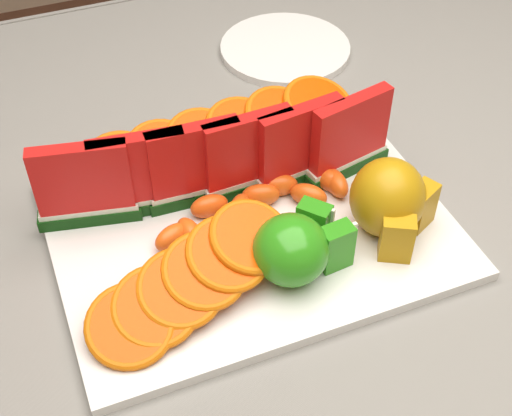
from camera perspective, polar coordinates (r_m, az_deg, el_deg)
table at (r=0.84m, az=-0.06°, el=-5.77°), size 1.40×0.90×0.75m
tablecloth at (r=0.79m, az=-0.07°, el=-2.87°), size 1.53×1.03×0.20m
platter at (r=0.74m, az=-0.41°, el=-1.64°), size 0.40×0.30×0.01m
apple_cluster at (r=0.67m, az=3.30°, el=-3.15°), size 0.11×0.09×0.07m
pear_cluster at (r=0.72m, az=10.68°, el=0.59°), size 0.10×0.10×0.08m
side_plate at (r=1.01m, az=2.35°, el=12.63°), size 0.21×0.21×0.01m
watermelon_row at (r=0.74m, az=-2.76°, el=3.69°), size 0.39×0.07×0.10m
orange_fan_front at (r=0.65m, az=-5.09°, el=-5.72°), size 0.23×0.14×0.06m
orange_fan_back at (r=0.82m, az=-2.69°, el=6.12°), size 0.34×0.11×0.05m
tangerine_segments at (r=0.74m, az=0.13°, el=0.33°), size 0.22×0.07×0.03m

